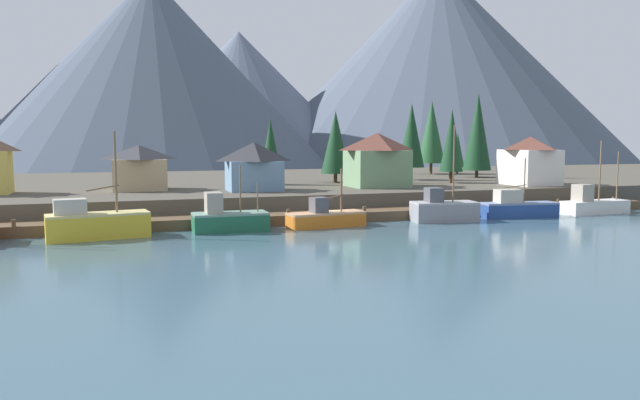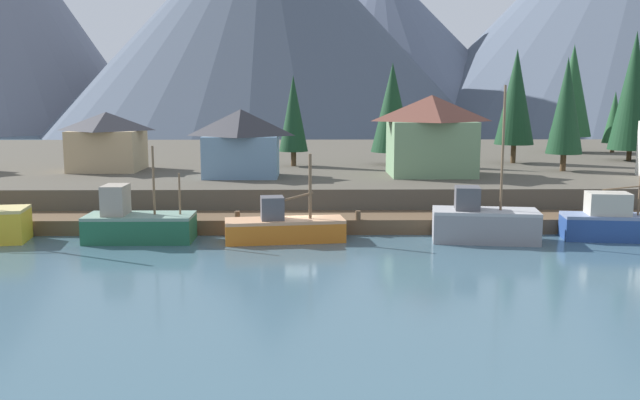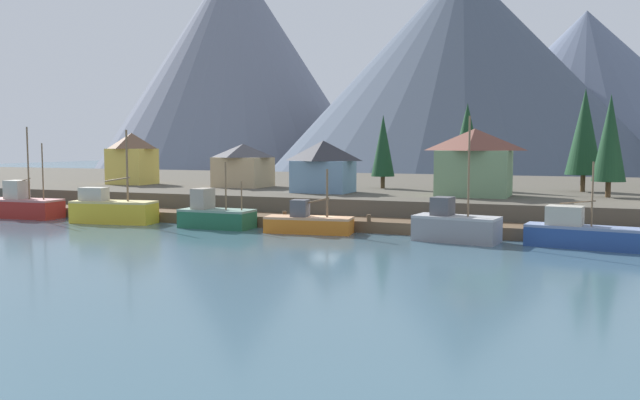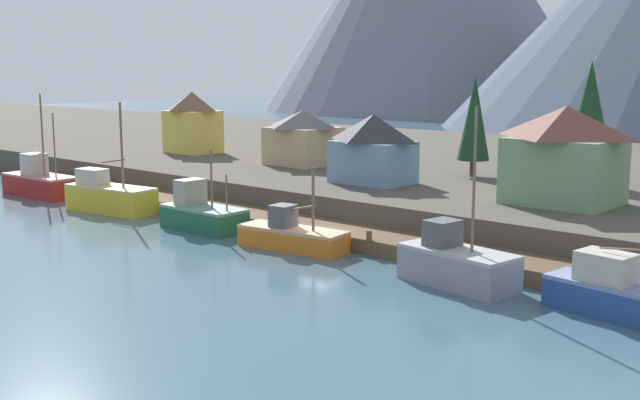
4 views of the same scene
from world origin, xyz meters
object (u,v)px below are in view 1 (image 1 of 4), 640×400
fishing_boat_blue (517,207)px  house_green (377,159)px  conifer_back_left (452,141)px  conifer_centre (411,135)px  conifer_mid_left (271,147)px  house_tan (139,167)px  house_blue (254,166)px  conifer_mid_right (432,132)px  fishing_boat_green (228,219)px  house_white (530,160)px  fishing_boat_grey (443,210)px  conifer_back_right (457,150)px  conifer_near_left (336,142)px  fishing_boat_yellow (96,224)px  conifer_near_right (478,132)px  fishing_boat_white (593,205)px  fishing_boat_orange (325,218)px

fishing_boat_blue → house_green: 18.29m
conifer_back_left → conifer_centre: bearing=107.2°
conifer_mid_left → house_tan: bearing=-167.8°
house_blue → conifer_mid_right: 43.92m
fishing_boat_green → house_tan: bearing=110.9°
conifer_back_left → conifer_mid_right: bearing=67.9°
conifer_mid_left → conifer_centre: size_ratio=0.77×
house_blue → conifer_back_left: 28.63m
house_white → conifer_mid_left: (-31.87, 11.11, 1.78)m
fishing_boat_green → fishing_boat_grey: bearing=-1.0°
conifer_mid_right → house_blue: bearing=-146.3°
conifer_mid_right → conifer_back_right: size_ratio=1.75×
house_green → conifer_near_left: conifer_near_left is taller
fishing_boat_blue → house_white: 15.81m
fishing_boat_blue → conifer_mid_left: 31.76m
fishing_boat_blue → conifer_centre: (0.13, 24.98, 7.91)m
conifer_mid_right → conifer_back_right: conifer_mid_right is taller
fishing_boat_grey → conifer_near_left: (-3.05, 23.84, 6.82)m
conifer_near_left → conifer_mid_right: bearing=32.0°
house_tan → conifer_mid_right: 52.66m
fishing_boat_yellow → conifer_mid_left: bearing=39.3°
conifer_near_right → house_blue: bearing=-160.5°
conifer_near_left → fishing_boat_white: bearing=-46.2°
fishing_boat_grey → fishing_boat_blue: size_ratio=1.17×
fishing_boat_yellow → conifer_near_right: 62.29m
fishing_boat_grey → conifer_mid_right: 43.73m
fishing_boat_yellow → conifer_centre: bearing=22.5°
conifer_mid_right → conifer_back_left: (-8.19, -20.19, -1.48)m
conifer_mid_right → fishing_boat_blue: bearing=-105.7°
fishing_boat_blue → conifer_centre: conifer_centre is taller
conifer_back_left → conifer_back_right: size_ratio=1.39×
house_white → conifer_centre: size_ratio=0.61×
fishing_boat_white → house_green: size_ratio=1.15×
house_white → conifer_mid_left: 33.79m
fishing_boat_green → fishing_boat_grey: fishing_boat_grey is taller
fishing_boat_green → conifer_back_left: bearing=27.5°
house_white → conifer_near_left: size_ratio=0.70×
fishing_boat_grey → fishing_boat_green: bearing=-172.9°
house_tan → fishing_boat_orange: bearing=-48.8°
house_green → conifer_back_right: size_ratio=1.01×
conifer_near_left → conifer_centre: conifer_centre is taller
conifer_back_right → house_white: bearing=-101.8°
house_blue → conifer_near_right: size_ratio=0.48×
fishing_boat_orange → house_white: 34.26m
fishing_boat_grey → conifer_back_right: 45.70m
fishing_boat_yellow → conifer_centre: (42.49, 25.36, 7.74)m
conifer_mid_left → conifer_back_left: conifer_back_left is taller
house_white → conifer_back_right: (5.53, 26.52, 0.92)m
fishing_boat_blue → conifer_centre: 26.20m
fishing_boat_yellow → house_green: bearing=16.4°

